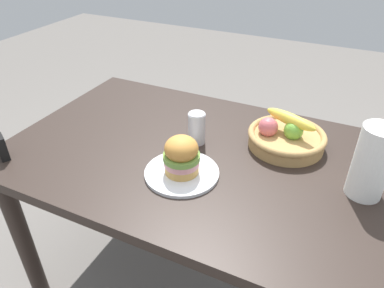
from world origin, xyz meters
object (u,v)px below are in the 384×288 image
Objects in this scene: fruit_basket at (286,136)px; sandwich at (181,155)px; soda_can at (197,128)px; paper_towel_roll at (372,163)px; napkin_holder at (2,147)px; plate at (182,173)px.

sandwich is at bearing -130.25° from fruit_basket.
soda_can is at bearing 100.88° from sandwich.
sandwich reaches higher than soda_can.
paper_towel_roll is 2.67× the size of napkin_holder.
sandwich reaches higher than napkin_holder.
sandwich is 0.56× the size of paper_towel_roll.
fruit_basket is at bearing 20.90° from soda_can.
napkin_holder is (-0.62, -0.19, -0.03)m from sandwich.
soda_can reaches higher than plate.
soda_can reaches higher than napkin_holder.
paper_towel_roll is (0.60, -0.05, 0.06)m from soda_can.
fruit_basket is at bearing 149.90° from paper_towel_roll.
plate is at bearing 46.28° from napkin_holder.
fruit_basket is at bearing 59.17° from napkin_holder.
fruit_basket reaches higher than napkin_holder.
plate is 0.65m from napkin_holder.
sandwich is 0.58m from paper_towel_roll.
sandwich is 0.46× the size of fruit_basket.
paper_towel_roll reaches higher than fruit_basket.
soda_can is at bearing 63.36° from napkin_holder.
sandwich is 0.21m from soda_can.
napkin_holder is at bearing -163.17° from sandwich.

